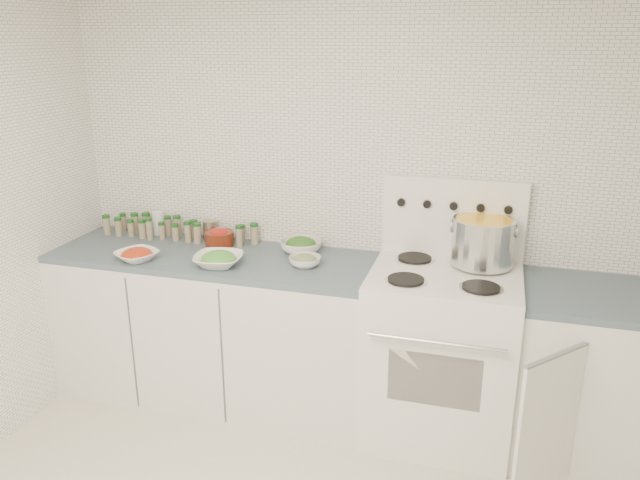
# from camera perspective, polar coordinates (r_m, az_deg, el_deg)

# --- Properties ---
(room_walls) EXTENTS (3.54, 3.04, 2.52)m
(room_walls) POSITION_cam_1_polar(r_m,az_deg,el_deg) (2.03, -4.06, 3.07)
(room_walls) COLOR white
(room_walls) RESTS_ON ground
(counter_left) EXTENTS (1.85, 0.62, 0.90)m
(counter_left) POSITION_cam_1_polar(r_m,az_deg,el_deg) (3.76, -9.42, -7.79)
(counter_left) COLOR white
(counter_left) RESTS_ON ground
(stove) EXTENTS (0.76, 0.70, 1.36)m
(stove) POSITION_cam_1_polar(r_m,az_deg,el_deg) (3.43, 10.98, -9.74)
(stove) COLOR white
(stove) RESTS_ON ground
(counter_right) EXTENTS (0.89, 0.93, 0.90)m
(counter_right) POSITION_cam_1_polar(r_m,az_deg,el_deg) (3.50, 24.70, -11.46)
(counter_right) COLOR white
(counter_right) RESTS_ON ground
(stock_pot) EXTENTS (0.34, 0.32, 0.24)m
(stock_pot) POSITION_cam_1_polar(r_m,az_deg,el_deg) (3.33, 14.66, 0.04)
(stock_pot) COLOR silver
(stock_pot) RESTS_ON stove
(bowl_tomato) EXTENTS (0.29, 0.29, 0.07)m
(bowl_tomato) POSITION_cam_1_polar(r_m,az_deg,el_deg) (3.58, -16.41, -1.33)
(bowl_tomato) COLOR white
(bowl_tomato) RESTS_ON counter_left
(bowl_snowpea) EXTENTS (0.29, 0.29, 0.09)m
(bowl_snowpea) POSITION_cam_1_polar(r_m,az_deg,el_deg) (3.40, -9.26, -1.76)
(bowl_snowpea) COLOR white
(bowl_snowpea) RESTS_ON counter_left
(bowl_broccoli) EXTENTS (0.31, 0.31, 0.10)m
(bowl_broccoli) POSITION_cam_1_polar(r_m,az_deg,el_deg) (3.55, -1.77, -0.50)
(bowl_broccoli) COLOR white
(bowl_broccoli) RESTS_ON counter_left
(bowl_zucchini) EXTENTS (0.21, 0.21, 0.07)m
(bowl_zucchini) POSITION_cam_1_polar(r_m,az_deg,el_deg) (3.35, -1.39, -1.89)
(bowl_zucchini) COLOR white
(bowl_zucchini) RESTS_ON counter_left
(bowl_pepper) EXTENTS (0.17, 0.17, 0.11)m
(bowl_pepper) POSITION_cam_1_polar(r_m,az_deg,el_deg) (3.72, -9.19, 0.27)
(bowl_pepper) COLOR #5D1F10
(bowl_pepper) RESTS_ON counter_left
(salt_canister) EXTENTS (0.09, 0.09, 0.14)m
(salt_canister) POSITION_cam_1_polar(r_m,az_deg,el_deg) (4.01, -14.56, 1.52)
(salt_canister) COLOR white
(salt_canister) RESTS_ON counter_left
(tin_can) EXTENTS (0.10, 0.10, 0.11)m
(tin_can) POSITION_cam_1_polar(r_m,az_deg,el_deg) (3.85, -9.99, 0.93)
(tin_can) COLOR gray
(tin_can) RESTS_ON counter_left
(spice_cluster) EXTENTS (1.00, 0.16, 0.14)m
(spice_cluster) POSITION_cam_1_polar(r_m,az_deg,el_deg) (3.91, -13.51, 1.03)
(spice_cluster) COLOR gray
(spice_cluster) RESTS_ON counter_left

